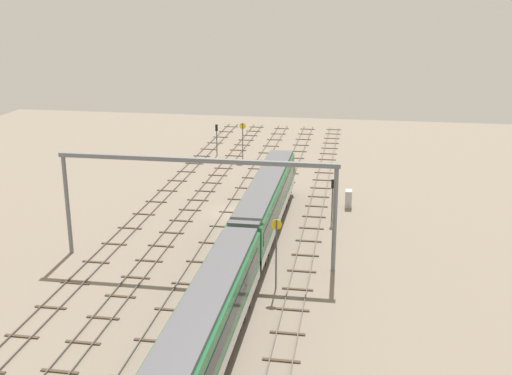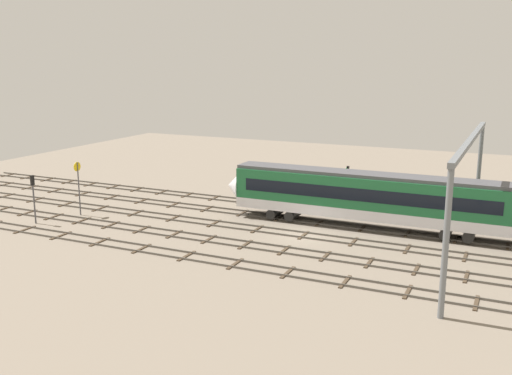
% 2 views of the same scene
% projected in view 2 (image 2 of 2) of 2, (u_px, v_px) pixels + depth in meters
% --- Properties ---
extents(ground_plane, '(106.43, 106.43, 0.00)m').
position_uv_depth(ground_plane, '(304.00, 236.00, 48.81)').
color(ground_plane, gray).
extents(track_near_foreground, '(90.43, 2.40, 0.16)m').
position_uv_depth(track_near_foreground, '(335.00, 211.00, 56.50)').
color(track_near_foreground, '#59544C').
rests_on(track_near_foreground, ground).
extents(track_with_train, '(90.43, 2.40, 0.16)m').
position_uv_depth(track_with_train, '(320.00, 222.00, 52.65)').
color(track_with_train, '#59544C').
rests_on(track_with_train, ground).
extents(track_middle, '(90.43, 2.40, 0.16)m').
position_uv_depth(track_middle, '(304.00, 235.00, 48.79)').
color(track_middle, '#59544C').
rests_on(track_middle, ground).
extents(track_second_far, '(90.43, 2.40, 0.16)m').
position_uv_depth(track_second_far, '(284.00, 250.00, 44.94)').
color(track_second_far, '#59544C').
rests_on(track_second_far, ground).
extents(track_far_background, '(90.43, 2.40, 0.16)m').
position_uv_depth(track_far_background, '(261.00, 268.00, 41.09)').
color(track_far_background, '#59544C').
rests_on(track_far_background, ground).
extents(overhead_gantry, '(0.40, 23.49, 9.07)m').
position_uv_depth(overhead_gantry, '(469.00, 165.00, 41.87)').
color(overhead_gantry, slate).
rests_on(overhead_gantry, ground).
extents(speed_sign_near_foreground, '(0.14, 0.88, 5.14)m').
position_uv_depth(speed_sign_near_foreground, '(78.00, 181.00, 54.62)').
color(speed_sign_near_foreground, '#4C4C51').
rests_on(speed_sign_near_foreground, ground).
extents(signal_light_trackside_approach, '(0.31, 0.32, 4.28)m').
position_uv_depth(signal_light_trackside_approach, '(347.00, 181.00, 57.24)').
color(signal_light_trackside_approach, '#4C4C51').
rests_on(signal_light_trackside_approach, ground).
extents(signal_light_trackside_departure, '(0.31, 0.32, 4.44)m').
position_uv_depth(signal_light_trackside_departure, '(33.00, 192.00, 51.86)').
color(signal_light_trackside_departure, '#4C4C51').
rests_on(signal_light_trackside_departure, ground).
extents(relay_cabinet, '(1.20, 0.70, 1.83)m').
position_uv_depth(relay_cabinet, '(309.00, 192.00, 60.89)').
color(relay_cabinet, '#B2B7BC').
rests_on(relay_cabinet, ground).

